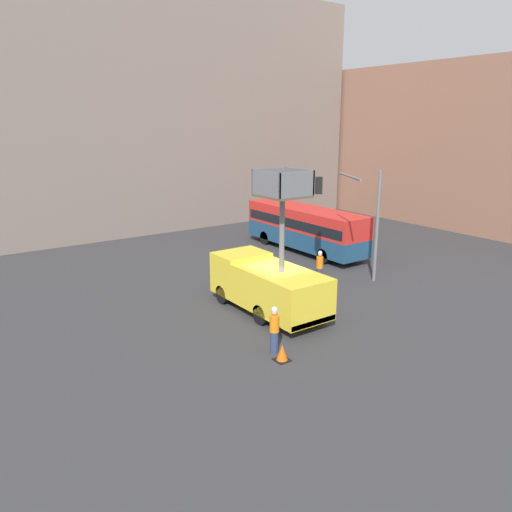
{
  "coord_description": "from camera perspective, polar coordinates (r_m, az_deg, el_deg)",
  "views": [
    {
      "loc": [
        -13.82,
        -17.65,
        8.87
      ],
      "look_at": [
        -0.53,
        1.15,
        2.56
      ],
      "focal_mm": 35.0,
      "sensor_mm": 36.0,
      "label": 1
    }
  ],
  "objects": [
    {
      "name": "utility_truck",
      "position": [
        23.43,
        1.36,
        -3.0
      ],
      "size": [
        2.53,
        6.52,
        6.81
      ],
      "color": "yellow",
      "rests_on": "ground_plane"
    },
    {
      "name": "traffic_cone_near_truck",
      "position": [
        19.31,
        3.0,
        -11.02
      ],
      "size": [
        0.57,
        0.57,
        0.65
      ],
      "color": "black",
      "rests_on": "ground_plane"
    },
    {
      "name": "building_backdrop_side",
      "position": [
        47.55,
        25.16,
        11.35
      ],
      "size": [
        10.0,
        28.0,
        13.46
      ],
      "color": "#936651",
      "rests_on": "ground_plane"
    },
    {
      "name": "road_worker_directing",
      "position": [
        28.04,
        7.28,
        -1.23
      ],
      "size": [
        0.38,
        0.38,
        1.86
      ],
      "rotation": [
        0.0,
        0.0,
        2.57
      ],
      "color": "navy",
      "rests_on": "ground_plane"
    },
    {
      "name": "road_worker_near_truck",
      "position": [
        19.66,
        2.11,
        -8.39
      ],
      "size": [
        0.38,
        0.38,
        1.91
      ],
      "rotation": [
        0.0,
        0.0,
        0.19
      ],
      "color": "navy",
      "rests_on": "ground_plane"
    },
    {
      "name": "ground_plane",
      "position": [
        24.11,
        2.62,
        -6.27
      ],
      "size": [
        120.0,
        120.0,
        0.0
      ],
      "primitive_type": "plane",
      "color": "#333335"
    },
    {
      "name": "city_bus",
      "position": [
        34.63,
        5.64,
        3.44
      ],
      "size": [
        2.53,
        10.07,
        3.03
      ],
      "rotation": [
        0.0,
        0.0,
        1.57
      ],
      "color": "navy",
      "rests_on": "ground_plane"
    },
    {
      "name": "traffic_light_pole",
      "position": [
        27.81,
        11.47,
        5.4
      ],
      "size": [
        3.34,
        3.09,
        6.24
      ],
      "color": "slate",
      "rests_on": "ground_plane"
    },
    {
      "name": "building_backdrop_far",
      "position": [
        43.68,
        -17.48,
        15.56
      ],
      "size": [
        44.0,
        10.0,
        19.1
      ],
      "color": "gray",
      "rests_on": "ground_plane"
    }
  ]
}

